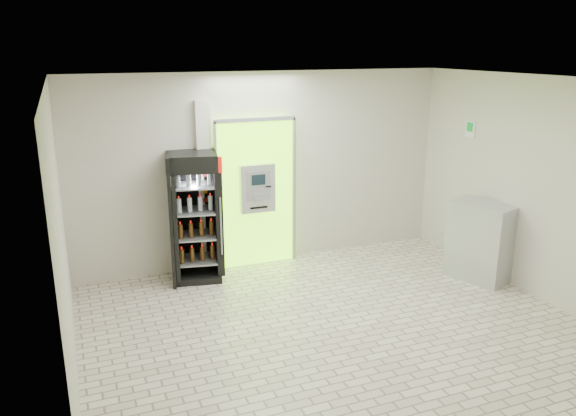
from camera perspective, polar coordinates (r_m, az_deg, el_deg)
ground at (r=7.15m, az=4.70°, el=-11.94°), size 6.00×6.00×0.00m
room_shell at (r=6.49m, az=5.08°, el=2.56°), size 6.00×6.00×6.00m
atm_assembly at (r=8.74m, az=-3.33°, el=1.64°), size 1.30×0.24×2.33m
pillar at (r=8.54m, az=-8.39°, el=2.03°), size 0.22×0.11×2.60m
beverage_cooler at (r=8.34m, az=-9.52°, el=-1.14°), size 0.82×0.78×1.90m
steel_cabinet at (r=8.79m, az=19.04°, el=-3.19°), size 0.86×1.02×1.16m
exit_sign at (r=9.22m, az=18.02°, el=7.67°), size 0.02×0.22×0.26m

